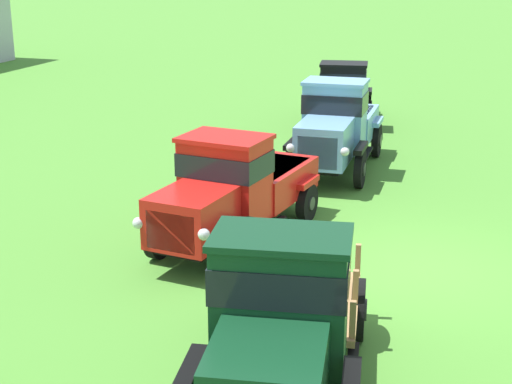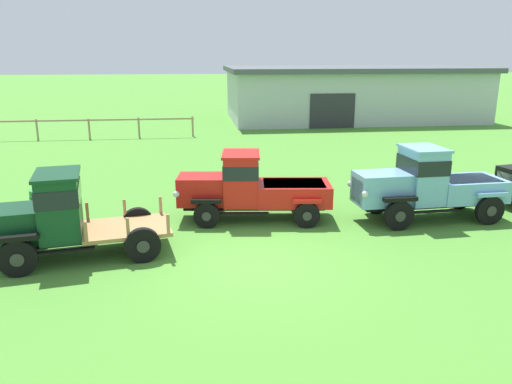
% 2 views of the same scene
% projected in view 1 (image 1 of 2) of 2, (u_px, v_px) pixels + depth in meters
% --- Properties ---
extents(ground_plane, '(240.00, 240.00, 0.00)m').
position_uv_depth(ground_plane, '(415.00, 268.00, 13.80)').
color(ground_plane, '#47842D').
extents(vintage_truck_second_in_line, '(4.82, 2.57, 2.26)m').
position_uv_depth(vintage_truck_second_in_line, '(279.00, 325.00, 9.24)').
color(vintage_truck_second_in_line, black).
rests_on(vintage_truck_second_in_line, ground).
extents(vintage_truck_midrow_center, '(4.97, 2.33, 2.14)m').
position_uv_depth(vintage_truck_midrow_center, '(233.00, 189.00, 14.77)').
color(vintage_truck_midrow_center, black).
rests_on(vintage_truck_midrow_center, ground).
extents(vintage_truck_far_side, '(4.90, 2.03, 2.33)m').
position_uv_depth(vintage_truck_far_side, '(336.00, 126.00, 19.46)').
color(vintage_truck_far_side, black).
rests_on(vintage_truck_far_side, ground).
extents(vintage_truck_back_of_row, '(4.78, 2.38, 2.04)m').
position_uv_depth(vintage_truck_back_of_row, '(343.00, 94.00, 24.45)').
color(vintage_truck_back_of_row, black).
rests_on(vintage_truck_back_of_row, ground).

